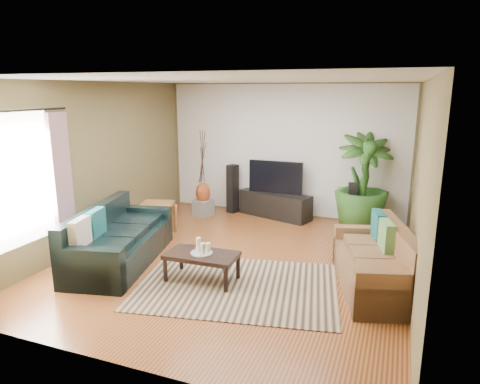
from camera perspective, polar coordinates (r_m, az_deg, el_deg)
The scene contains 27 objects.
floor at distance 6.64m, azimuth -0.62°, elevation -9.23°, with size 5.50×5.50×0.00m, color #985527.
ceiling at distance 6.12m, azimuth -0.69°, elevation 14.76°, with size 5.50×5.50×0.00m, color white.
wall_back at distance 8.82m, azimuth 5.93°, elevation 5.52°, with size 5.00×5.00×0.00m, color brown.
wall_front at distance 3.90m, azimuth -15.68°, elevation -5.20°, with size 5.00×5.00×0.00m, color brown.
wall_left at distance 7.51m, azimuth -18.72°, elevation 3.48°, with size 5.50×5.50×0.00m, color brown.
wall_right at distance 5.83m, azimuth 22.86°, elevation 0.39°, with size 5.50×5.50×0.00m, color brown.
backwall_panel at distance 8.82m, azimuth 5.91°, elevation 5.52°, with size 4.90×4.90×0.00m, color white.
window_pane at distance 6.36m, azimuth -27.72°, elevation 1.38°, with size 1.80×1.80×0.00m, color white.
curtain_far at distance 6.88m, azimuth -22.60°, elevation 0.58°, with size 0.08×0.35×2.20m, color gray.
curtain_rod at distance 6.22m, azimuth -28.32°, elevation 9.47°, with size 0.03×0.03×1.90m, color black.
sofa_left at distance 6.72m, azimuth -15.64°, elevation -5.60°, with size 2.18×0.93×0.85m, color black.
sofa_right at distance 5.90m, azimuth 17.41°, elevation -8.43°, with size 1.77×0.80×0.85m, color brown.
area_rug at distance 5.86m, azimuth -0.35°, elevation -12.40°, with size 2.63×1.87×0.01m, color tan.
coffee_table at distance 5.97m, azimuth -5.09°, elevation -9.91°, with size 0.97×0.53×0.40m, color black.
candle_tray at distance 5.89m, azimuth -5.14°, elevation -8.08°, with size 0.30×0.30×0.01m, color gray.
candle_tall at distance 5.91m, azimuth -5.56°, elevation -6.96°, with size 0.06×0.06×0.19m, color white.
candle_mid at distance 5.81m, azimuth -4.97°, elevation -7.52°, with size 0.06×0.06×0.15m, color beige.
candle_short at distance 5.89m, azimuth -4.28°, elevation -7.36°, with size 0.06×0.06×0.12m, color beige.
tv_stand at distance 8.84m, azimuth 4.69°, elevation -1.70°, with size 1.52×0.46×0.51m, color black.
television at distance 8.70m, azimuth 4.77°, elevation 2.00°, with size 1.11×0.06×0.66m, color black.
speaker_left at distance 9.07m, azimuth -0.99°, elevation 0.43°, with size 0.18×0.21×1.03m, color black.
speaker_right at distance 8.20m, azimuth 14.67°, elevation -1.91°, with size 0.16×0.18×0.89m, color black.
potted_plant at distance 8.22m, azimuth 16.01°, elevation 1.28°, with size 1.01×1.01×1.80m, color #26521B.
plant_pot at distance 8.41m, azimuth 15.67°, elevation -3.85°, with size 0.33×0.33×0.26m, color black.
pedestal at distance 8.95m, azimuth -4.92°, elevation -2.09°, with size 0.34×0.34×0.34m, color gray.
vase at distance 8.86m, azimuth -4.96°, elevation -0.09°, with size 0.31×0.31×0.43m, color #963C1B.
side_table at distance 7.86m, azimuth -10.96°, elevation -3.56°, with size 0.55×0.55×0.58m, color #965E31.
Camera 1 is at (2.24, -5.70, 2.57)m, focal length 32.00 mm.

